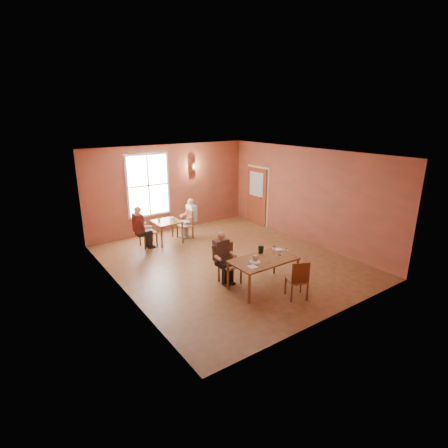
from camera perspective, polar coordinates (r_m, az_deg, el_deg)
ground at (r=9.90m, az=0.67°, el=-6.09°), size 6.00×7.00×0.01m
wall_back at (r=12.34m, az=-8.86°, el=5.79°), size 6.00×0.04×3.00m
wall_front at (r=7.00m, az=17.65°, el=-3.97°), size 6.00×0.04×3.00m
wall_left at (r=8.10m, az=-16.82°, el=-0.98°), size 0.04×7.00×3.00m
wall_right at (r=11.36m, az=13.13°, el=4.53°), size 0.04×7.00×3.00m
ceiling at (r=9.12m, az=0.73°, el=11.44°), size 6.00×7.00×0.04m
window at (r=11.93m, az=-12.25°, el=6.18°), size 1.36×0.10×1.96m
door at (r=13.03m, az=5.33°, el=4.52°), size 0.12×1.04×2.10m
wall_sconce at (r=12.55m, az=-5.07°, el=9.37°), size 0.16×0.16×0.28m
main_table at (r=8.40m, az=6.39°, el=-8.01°), size 1.55×0.87×0.73m
chair_diner_main at (r=8.52m, az=0.97°, el=-6.61°), size 0.43×0.43×0.97m
diner_main at (r=8.44m, az=1.09°, el=-5.86°), size 0.49×0.49×1.23m
chair_empty at (r=8.04m, az=11.79°, el=-8.75°), size 0.54×0.54×0.92m
plate_food at (r=8.07m, az=5.06°, el=-6.09°), size 0.30×0.30×0.03m
sandwich at (r=8.14m, az=5.13°, el=-5.61°), size 0.10×0.09×0.10m
goblet_a at (r=8.58m, az=8.14°, el=-4.17°), size 0.09×0.09×0.19m
goblet_b at (r=8.52m, az=10.14°, el=-4.43°), size 0.10×0.10×0.18m
goblet_c at (r=8.30m, az=9.12°, el=-4.94°), size 0.10×0.10×0.20m
menu_stand at (r=8.52m, az=6.05°, el=-4.22°), size 0.13×0.09×0.20m
knife at (r=8.06m, az=7.19°, el=-6.32°), size 0.19×0.03×0.00m
napkin at (r=7.83m, az=4.67°, el=-6.95°), size 0.19×0.19×0.01m
side_plate at (r=8.84m, az=8.93°, el=-4.13°), size 0.19×0.19×0.01m
second_table at (r=11.36m, az=-9.27°, el=-1.24°), size 0.81×0.81×0.71m
chair_diner_white at (r=11.60m, az=-6.42°, el=-0.11°), size 0.42×0.42×0.94m
diner_white at (r=11.57m, az=-6.31°, el=0.64°), size 0.50×0.50×1.25m
chair_diner_maroon at (r=11.07m, az=-12.32°, el=-1.20°), size 0.43×0.43×0.98m
diner_maroon at (r=11.01m, az=-12.52°, el=-0.41°), size 0.52×0.52×1.31m
cup_a at (r=11.20m, az=-8.21°, el=0.69°), size 0.15×0.15×0.09m
cup_b at (r=11.28m, az=-10.58°, el=0.69°), size 0.13×0.13×0.10m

